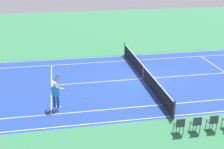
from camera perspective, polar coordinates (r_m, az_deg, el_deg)
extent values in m
plane|color=#2D7247|center=(21.39, 5.93, -0.81)|extent=(60.00, 60.00, 0.00)
cube|color=navy|center=(21.39, 5.93, -0.81)|extent=(24.20, 11.40, 0.00)
cube|color=white|center=(26.39, 2.61, 3.61)|extent=(23.80, 0.05, 0.01)
cube|color=white|center=(16.71, 11.22, -7.77)|extent=(23.80, 0.05, 0.01)
cube|color=white|center=(25.11, 3.32, 2.66)|extent=(23.80, 0.05, 0.01)
cube|color=white|center=(17.85, 9.61, -5.67)|extent=(23.80, 0.05, 0.01)
cube|color=white|center=(20.60, -11.43, -2.02)|extent=(0.05, 8.22, 0.01)
cube|color=white|center=(21.39, 5.93, -0.80)|extent=(12.80, 0.05, 0.01)
cylinder|color=#2D2D33|center=(26.52, 2.48, 4.91)|extent=(0.10, 0.10, 1.08)
cylinder|color=#2D2D33|center=(16.21, 11.74, -6.61)|extent=(0.10, 0.10, 1.08)
cube|color=black|center=(21.23, 5.97, 0.29)|extent=(0.02, 11.60, 0.88)
cube|color=white|center=(21.06, 6.02, 1.59)|extent=(0.04, 11.60, 0.06)
cube|color=white|center=(21.23, 5.97, 0.29)|extent=(0.04, 0.06, 0.88)
cylinder|color=navy|center=(17.17, -10.25, -5.19)|extent=(0.15, 0.15, 0.74)
cube|color=white|center=(17.40, -10.06, -6.30)|extent=(0.25, 0.29, 0.09)
cylinder|color=navy|center=(17.29, -10.92, -5.04)|extent=(0.15, 0.15, 0.74)
cube|color=white|center=(17.52, -10.73, -6.15)|extent=(0.25, 0.29, 0.09)
cube|color=#2884D1|center=(16.95, -10.74, -3.14)|extent=(0.45, 0.41, 0.56)
sphere|color=beige|center=(16.78, -10.84, -1.79)|extent=(0.23, 0.23, 0.23)
cylinder|color=beige|center=(16.89, -9.65, -2.68)|extent=(0.38, 0.32, 0.26)
cylinder|color=beige|center=(17.10, -11.28, -1.76)|extent=(0.19, 0.43, 0.30)
cylinder|color=#232326|center=(17.33, -10.91, -1.02)|extent=(0.18, 0.25, 0.04)
torus|color=#232326|center=(17.56, -10.40, -0.69)|extent=(0.19, 0.28, 0.31)
cylinder|color=#C6D84C|center=(17.56, -10.40, -0.69)|extent=(0.15, 0.23, 0.27)
sphere|color=#CCE01E|center=(18.52, -4.99, -4.30)|extent=(0.07, 0.07, 0.07)
cylinder|color=#38383D|center=(16.37, 20.18, -8.55)|extent=(0.04, 0.04, 0.44)
cylinder|color=#38383D|center=(15.97, 17.46, -8.98)|extent=(0.04, 0.04, 0.44)
cylinder|color=#38383D|center=(16.13, 18.60, -8.80)|extent=(0.04, 0.04, 0.44)
cylinder|color=#38383D|center=(15.70, 18.06, -9.61)|extent=(0.04, 0.04, 0.44)
cylinder|color=#38383D|center=(15.86, 19.22, -9.42)|extent=(0.04, 0.04, 0.44)
cube|color=#333842|center=(15.80, 18.43, -8.44)|extent=(0.44, 0.44, 0.04)
cube|color=#333842|center=(15.54, 18.87, -8.08)|extent=(0.44, 0.04, 0.40)
cylinder|color=#38383D|center=(15.60, 14.59, -9.40)|extent=(0.04, 0.04, 0.44)
cylinder|color=#38383D|center=(15.75, 15.80, -9.23)|extent=(0.04, 0.04, 0.44)
cylinder|color=#38383D|center=(15.33, 15.15, -10.06)|extent=(0.04, 0.04, 0.44)
cylinder|color=#38383D|center=(15.48, 16.37, -9.87)|extent=(0.04, 0.04, 0.44)
cube|color=#333842|center=(15.42, 15.57, -8.87)|extent=(0.44, 0.44, 0.04)
cube|color=#333842|center=(15.16, 15.97, -8.51)|extent=(0.44, 0.04, 0.40)
cylinder|color=#38383D|center=(15.28, 11.59, -9.82)|extent=(0.04, 0.04, 0.44)
cylinder|color=#38383D|center=(15.41, 12.85, -9.65)|extent=(0.04, 0.04, 0.44)
cylinder|color=#38383D|center=(15.00, 12.10, -10.51)|extent=(0.04, 0.04, 0.44)
cylinder|color=#38383D|center=(15.13, 13.38, -10.32)|extent=(0.04, 0.04, 0.44)
cube|color=#333842|center=(15.08, 12.55, -9.29)|extent=(0.44, 0.44, 0.04)
cube|color=#333842|center=(14.82, 12.92, -8.94)|extent=(0.44, 0.04, 0.40)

